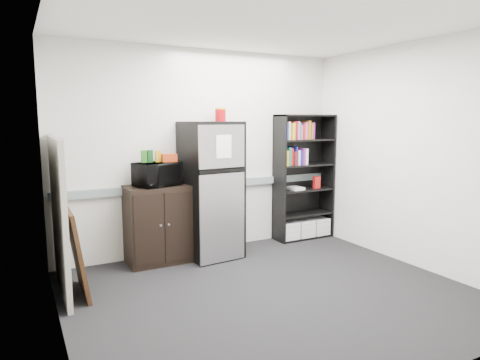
{
  "coord_description": "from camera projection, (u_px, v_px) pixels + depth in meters",
  "views": [
    {
      "loc": [
        -2.26,
        -3.57,
        1.79
      ],
      "look_at": [
        0.1,
        0.9,
        1.06
      ],
      "focal_mm": 32.0,
      "sensor_mm": 36.0,
      "label": 1
    }
  ],
  "objects": [
    {
      "name": "floor",
      "position": [
        272.0,
        293.0,
        4.42
      ],
      "size": [
        4.0,
        4.0,
        0.0
      ],
      "primitive_type": "plane",
      "color": "black",
      "rests_on": "ground"
    },
    {
      "name": "wall_back",
      "position": [
        204.0,
        152.0,
        5.76
      ],
      "size": [
        4.0,
        0.02,
        2.7
      ],
      "primitive_type": "cube",
      "color": "silver",
      "rests_on": "floor"
    },
    {
      "name": "wall_right",
      "position": [
        414.0,
        155.0,
        5.15
      ],
      "size": [
        0.02,
        3.5,
        2.7
      ],
      "primitive_type": "cube",
      "color": "silver",
      "rests_on": "floor"
    },
    {
      "name": "wall_left",
      "position": [
        54.0,
        176.0,
        3.31
      ],
      "size": [
        0.02,
        3.5,
        2.7
      ],
      "primitive_type": "cube",
      "color": "silver",
      "rests_on": "floor"
    },
    {
      "name": "ceiling",
      "position": [
        275.0,
        22.0,
        4.04
      ],
      "size": [
        4.0,
        3.5,
        0.02
      ],
      "primitive_type": "cube",
      "color": "white",
      "rests_on": "wall_back"
    },
    {
      "name": "electrical_raceway",
      "position": [
        205.0,
        185.0,
        5.8
      ],
      "size": [
        3.92,
        0.05,
        0.1
      ],
      "primitive_type": "cube",
      "color": "gray",
      "rests_on": "wall_back"
    },
    {
      "name": "wall_note",
      "position": [
        179.0,
        137.0,
        5.57
      ],
      "size": [
        0.14,
        0.0,
        0.1
      ],
      "primitive_type": "cube",
      "color": "white",
      "rests_on": "wall_back"
    },
    {
      "name": "bookshelf",
      "position": [
        304.0,
        178.0,
        6.37
      ],
      "size": [
        0.9,
        0.34,
        1.85
      ],
      "color": "black",
      "rests_on": "floor"
    },
    {
      "name": "cubicle_partition",
      "position": [
        59.0,
        215.0,
        4.37
      ],
      "size": [
        0.06,
        1.3,
        1.62
      ],
      "color": "gray",
      "rests_on": "floor"
    },
    {
      "name": "cabinet",
      "position": [
        158.0,
        224.0,
        5.33
      ],
      "size": [
        0.78,
        0.52,
        0.97
      ],
      "color": "black",
      "rests_on": "floor"
    },
    {
      "name": "microwave",
      "position": [
        157.0,
        174.0,
        5.22
      ],
      "size": [
        0.61,
        0.51,
        0.29
      ],
      "primitive_type": "imported",
      "rotation": [
        0.0,
        0.0,
        0.34
      ],
      "color": "black",
      "rests_on": "cabinet"
    },
    {
      "name": "snack_box_a",
      "position": [
        144.0,
        156.0,
        5.15
      ],
      "size": [
        0.08,
        0.06,
        0.15
      ],
      "primitive_type": "cube",
      "rotation": [
        0.0,
        0.0,
        -0.15
      ],
      "color": "#275D1A",
      "rests_on": "microwave"
    },
    {
      "name": "snack_box_b",
      "position": [
        149.0,
        156.0,
        5.19
      ],
      "size": [
        0.08,
        0.07,
        0.15
      ],
      "primitive_type": "cube",
      "rotation": [
        0.0,
        0.0,
        0.27
      ],
      "color": "#0D3A16",
      "rests_on": "microwave"
    },
    {
      "name": "snack_box_c",
      "position": [
        158.0,
        156.0,
        5.24
      ],
      "size": [
        0.07,
        0.06,
        0.14
      ],
      "primitive_type": "cube",
      "rotation": [
        0.0,
        0.0,
        -0.1
      ],
      "color": "#C78B12",
      "rests_on": "microwave"
    },
    {
      "name": "snack_bag",
      "position": [
        169.0,
        158.0,
        5.25
      ],
      "size": [
        0.19,
        0.12,
        0.1
      ],
      "primitive_type": "cube",
      "rotation": [
        0.0,
        0.0,
        -0.09
      ],
      "color": "#B83512",
      "rests_on": "microwave"
    },
    {
      "name": "refrigerator",
      "position": [
        211.0,
        190.0,
        5.52
      ],
      "size": [
        0.71,
        0.74,
        1.76
      ],
      "rotation": [
        0.0,
        0.0,
        0.09
      ],
      "color": "black",
      "rests_on": "floor"
    },
    {
      "name": "coffee_can",
      "position": [
        220.0,
        114.0,
        5.59
      ],
      "size": [
        0.14,
        0.14,
        0.19
      ],
      "color": "#9D070E",
      "rests_on": "refrigerator"
    },
    {
      "name": "framed_poster",
      "position": [
        77.0,
        252.0,
        4.33
      ],
      "size": [
        0.16,
        0.7,
        0.9
      ],
      "rotation": [
        0.0,
        -0.13,
        0.0
      ],
      "color": "black",
      "rests_on": "floor"
    }
  ]
}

